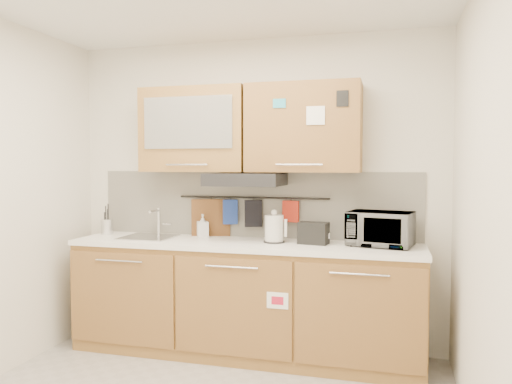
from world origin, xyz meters
The scene contains 18 objects.
wall_back centered at (0.00, 1.50, 1.30)m, with size 3.20×3.20×0.00m, color silver.
wall_right centered at (1.60, 0.00, 1.30)m, with size 3.00×3.00×0.00m, color silver.
base_cabinet centered at (0.00, 1.19, 0.41)m, with size 2.80×0.64×0.88m.
countertop centered at (0.00, 1.19, 0.90)m, with size 2.82×0.62×0.04m, color white.
backsplash centered at (0.00, 1.49, 1.20)m, with size 2.80×0.02×0.56m, color silver.
upper_cabinets centered at (0.00, 1.32, 1.83)m, with size 1.82×0.37×0.70m.
range_hood centered at (0.00, 1.25, 1.42)m, with size 0.60×0.46×0.10m, color black.
sink centered at (-0.85, 1.21, 0.92)m, with size 0.42×0.40×0.26m.
utensil_rail centered at (0.00, 1.45, 1.26)m, with size 0.02×0.02×1.30m, color black.
utensil_crock centered at (-1.30, 1.29, 0.99)m, with size 0.14×0.14×0.27m.
kettle centered at (0.24, 1.22, 1.02)m, with size 0.19×0.17×0.26m.
toaster centered at (0.56, 1.23, 1.01)m, with size 0.24×0.17×0.17m.
microwave centered at (1.06, 1.27, 1.05)m, with size 0.47×0.32×0.26m, color #999999.
soap_bottle centered at (-0.42, 1.35, 1.02)m, with size 0.09×0.09×0.20m, color #999999.
cutting_board centered at (-0.37, 1.44, 1.03)m, with size 0.34×0.02×0.41m, color brown.
oven_mitt centered at (-0.19, 1.44, 1.13)m, with size 0.13×0.03×0.21m, color navy.
dark_pouch centered at (0.01, 1.44, 1.13)m, with size 0.14×0.04×0.23m, color black.
pot_holder centered at (0.33, 1.44, 1.15)m, with size 0.14×0.02×0.18m, color #B22817.
Camera 1 is at (1.13, -2.62, 1.54)m, focal length 35.00 mm.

